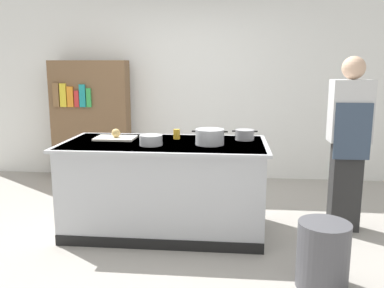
{
  "coord_description": "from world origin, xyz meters",
  "views": [
    {
      "loc": [
        0.64,
        -3.82,
        1.63
      ],
      "look_at": [
        0.25,
        0.2,
        0.85
      ],
      "focal_mm": 38.06,
      "sensor_mm": 36.0,
      "label": 1
    }
  ],
  "objects": [
    {
      "name": "counter_island",
      "position": [
        0.0,
        -0.0,
        0.47
      ],
      "size": [
        1.98,
        0.98,
        0.9
      ],
      "color": "#B7BABF",
      "rests_on": "ground_plane"
    },
    {
      "name": "sauce_pan",
      "position": [
        0.78,
        0.21,
        0.95
      ],
      "size": [
        0.25,
        0.19,
        0.1
      ],
      "color": "#99999E",
      "rests_on": "counter_island"
    },
    {
      "name": "person_chef",
      "position": [
        1.78,
        0.21,
        0.91
      ],
      "size": [
        0.38,
        0.25,
        1.72
      ],
      "rotation": [
        0.0,
        0.0,
        1.28
      ],
      "color": "#2A2A2A",
      "rests_on": "ground_plane"
    },
    {
      "name": "trash_bin",
      "position": [
        1.34,
        -0.93,
        0.25
      ],
      "size": [
        0.38,
        0.38,
        0.5
      ],
      "primitive_type": "cylinder",
      "color": "#4C4C51",
      "rests_on": "ground_plane"
    },
    {
      "name": "cutting_board",
      "position": [
        -0.52,
        0.13,
        0.91
      ],
      "size": [
        0.4,
        0.28,
        0.02
      ],
      "primitive_type": "cube",
      "color": "silver",
      "rests_on": "counter_island"
    },
    {
      "name": "mixing_bowl",
      "position": [
        -0.1,
        -0.15,
        0.95
      ],
      "size": [
        0.21,
        0.21,
        0.1
      ],
      "primitive_type": "cylinder",
      "color": "#B7BABF",
      "rests_on": "counter_island"
    },
    {
      "name": "juice_cup",
      "position": [
        0.1,
        0.19,
        0.95
      ],
      "size": [
        0.07,
        0.07,
        0.1
      ],
      "primitive_type": "cylinder",
      "color": "yellow",
      "rests_on": "counter_island"
    },
    {
      "name": "stock_pot",
      "position": [
        0.44,
        -0.06,
        0.97
      ],
      "size": [
        0.34,
        0.27,
        0.15
      ],
      "color": "#B7BABF",
      "rests_on": "counter_island"
    },
    {
      "name": "bookshelf",
      "position": [
        -1.36,
        1.8,
        0.85
      ],
      "size": [
        1.1,
        0.31,
        1.7
      ],
      "color": "brown",
      "rests_on": "ground_plane"
    },
    {
      "name": "onion",
      "position": [
        -0.51,
        0.11,
        0.96
      ],
      "size": [
        0.09,
        0.09,
        0.09
      ],
      "primitive_type": "sphere",
      "color": "tan",
      "rests_on": "cutting_board"
    },
    {
      "name": "ground_plane",
      "position": [
        0.0,
        0.0,
        0.0
      ],
      "size": [
        10.0,
        10.0,
        0.0
      ],
      "primitive_type": "plane",
      "color": "#9E9991"
    },
    {
      "name": "back_wall",
      "position": [
        0.0,
        2.1,
        1.5
      ],
      "size": [
        6.4,
        0.12,
        3.0
      ],
      "primitive_type": "cube",
      "color": "white",
      "rests_on": "ground_plane"
    }
  ]
}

